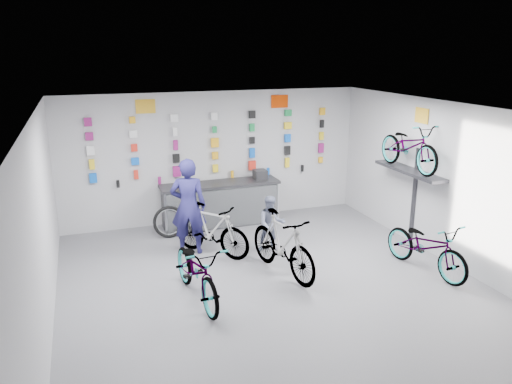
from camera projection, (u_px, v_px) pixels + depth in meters
name	position (u px, v px, depth m)	size (l,w,h in m)	color
floor	(278.00, 293.00, 8.31)	(8.00, 8.00, 0.00)	#57575C
ceiling	(281.00, 112.00, 7.47)	(8.00, 8.00, 0.00)	white
wall_back	(214.00, 157.00, 11.51)	(7.00, 7.00, 0.00)	#B6B6B8
wall_front	(455.00, 343.00, 4.27)	(7.00, 7.00, 0.00)	#B6B6B8
wall_left	(41.00, 234.00, 6.77)	(8.00, 8.00, 0.00)	#B6B6B8
wall_right	(459.00, 187.00, 9.01)	(8.00, 8.00, 0.00)	#B6B6B8
counter	(221.00, 204.00, 11.38)	(2.70, 0.66, 1.00)	black
merch_wall	(212.00, 146.00, 11.35)	(5.55, 0.08, 1.54)	blue
wall_bracket	(410.00, 175.00, 10.05)	(0.39, 1.90, 2.00)	#333338
sign_left	(145.00, 106.00, 10.68)	(0.42, 0.02, 0.30)	gold
sign_right	(280.00, 101.00, 11.67)	(0.42, 0.02, 0.30)	#D43703
sign_side	(422.00, 116.00, 9.77)	(0.02, 0.40, 0.30)	gold
bike_left	(197.00, 271.00, 7.96)	(0.67, 1.93, 1.01)	gray
bike_center	(283.00, 244.00, 8.85)	(0.54, 1.91, 1.15)	gray
bike_right	(426.00, 246.00, 8.98)	(0.65, 1.88, 0.99)	gray
bike_service	(211.00, 230.00, 9.71)	(0.49, 1.73, 1.04)	gray
bike_wall	(409.00, 146.00, 9.86)	(0.63, 1.80, 0.95)	gray
clerk	(188.00, 206.00, 9.70)	(0.70, 0.46, 1.92)	#1D1B50
customer	(271.00, 224.00, 9.85)	(0.56, 0.44, 1.15)	slate
spare_wheel	(169.00, 222.00, 10.69)	(0.69, 0.22, 0.69)	black
register	(260.00, 174.00, 11.52)	(0.28, 0.30, 0.22)	black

